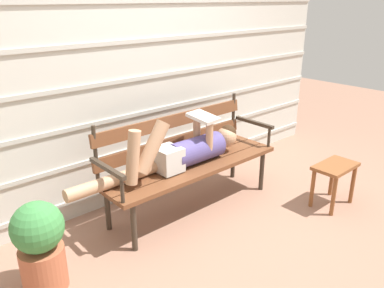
{
  "coord_description": "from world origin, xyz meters",
  "views": [
    {
      "loc": [
        -2.06,
        -2.22,
        1.79
      ],
      "look_at": [
        0.0,
        0.09,
        0.61
      ],
      "focal_mm": 36.34,
      "sensor_mm": 36.0,
      "label": 1
    }
  ],
  "objects_px": {
    "footstool": "(334,174)",
    "potted_plant": "(40,244)",
    "park_bench": "(187,156)",
    "reclining_person": "(184,151)"
  },
  "relations": [
    {
      "from": "footstool",
      "to": "reclining_person",
      "type": "bearing_deg",
      "value": 143.23
    },
    {
      "from": "reclining_person",
      "to": "footstool",
      "type": "xyz_separation_m",
      "value": [
        1.08,
        -0.81,
        -0.27
      ]
    },
    {
      "from": "footstool",
      "to": "potted_plant",
      "type": "height_order",
      "value": "potted_plant"
    },
    {
      "from": "footstool",
      "to": "park_bench",
      "type": "bearing_deg",
      "value": 138.27
    },
    {
      "from": "reclining_person",
      "to": "park_bench",
      "type": "bearing_deg",
      "value": 37.19
    },
    {
      "from": "park_bench",
      "to": "footstool",
      "type": "distance_m",
      "value": 1.33
    },
    {
      "from": "park_bench",
      "to": "potted_plant",
      "type": "bearing_deg",
      "value": -171.66
    },
    {
      "from": "park_bench",
      "to": "footstool",
      "type": "height_order",
      "value": "park_bench"
    },
    {
      "from": "park_bench",
      "to": "potted_plant",
      "type": "height_order",
      "value": "park_bench"
    },
    {
      "from": "reclining_person",
      "to": "footstool",
      "type": "bearing_deg",
      "value": -36.77
    }
  ]
}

